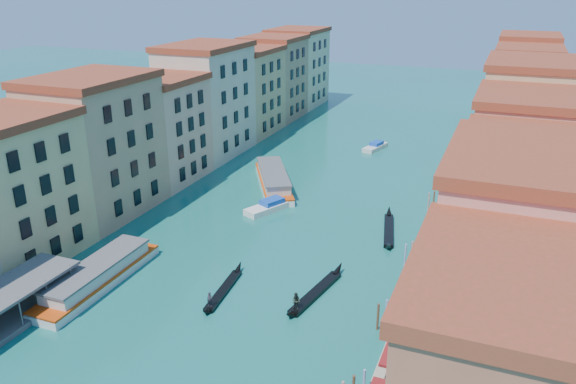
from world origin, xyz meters
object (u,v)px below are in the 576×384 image
gondola_right (315,292)px  vaporetto_far (273,179)px  vaporetto_near (98,275)px  vaporetto_stop (4,312)px  gondola_fore (223,289)px

gondola_right → vaporetto_far: bearing=130.6°
vaporetto_far → vaporetto_near: bearing=-128.9°
vaporetto_near → gondola_right: 24.32m
vaporetto_stop → vaporetto_far: vaporetto_stop is taller
vaporetto_near → gondola_right: bearing=15.3°
vaporetto_far → gondola_fore: size_ratio=1.62×
vaporetto_near → gondola_right: vaporetto_near is taller
gondola_right → vaporetto_stop: bearing=-138.2°
vaporetto_stop → vaporetto_far: size_ratio=0.89×
vaporetto_far → gondola_fore: bearing=-106.1°
gondola_fore → gondola_right: gondola_right is taller
gondola_fore → vaporetto_near: bearing=-170.4°
vaporetto_stop → gondola_right: 31.46m
vaporetto_near → vaporetto_far: 36.89m
gondola_fore → gondola_right: bearing=11.7°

